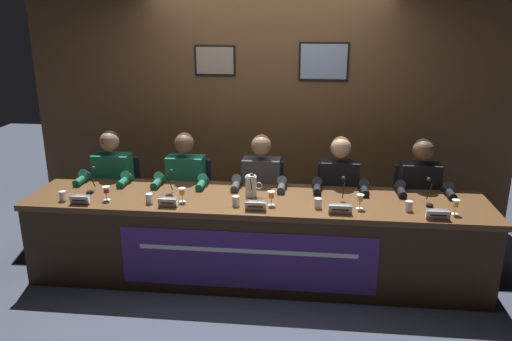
{
  "coord_description": "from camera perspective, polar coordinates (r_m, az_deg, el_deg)",
  "views": [
    {
      "loc": [
        0.45,
        -4.13,
        2.31
      ],
      "look_at": [
        0.0,
        0.0,
        1.0
      ],
      "focal_mm": 35.51,
      "sensor_mm": 36.0,
      "label": 1
    }
  ],
  "objects": [
    {
      "name": "juice_glass_right",
      "position": [
        4.25,
        11.65,
        -3.16
      ],
      "size": [
        0.06,
        0.06,
        0.12
      ],
      "color": "white",
      "rests_on": "conference_table"
    },
    {
      "name": "chair_right",
      "position": [
        5.1,
        9.09,
        -4.5
      ],
      "size": [
        0.44,
        0.44,
        0.88
      ],
      "color": "black",
      "rests_on": "ground_plane"
    },
    {
      "name": "panelist_right",
      "position": [
        4.82,
        9.34,
        -2.34
      ],
      "size": [
        0.51,
        0.48,
        1.21
      ],
      "color": "black",
      "rests_on": "ground_plane"
    },
    {
      "name": "nameplate_far_left",
      "position": [
        4.53,
        -19.24,
        -3.11
      ],
      "size": [
        0.17,
        0.06,
        0.08
      ],
      "color": "white",
      "rests_on": "conference_table"
    },
    {
      "name": "panelist_center",
      "position": [
        4.83,
        0.51,
        -2.04
      ],
      "size": [
        0.51,
        0.48,
        1.21
      ],
      "color": "black",
      "rests_on": "ground_plane"
    },
    {
      "name": "nameplate_center",
      "position": [
        4.15,
        -0.04,
        -4.0
      ],
      "size": [
        0.17,
        0.06,
        0.08
      ],
      "color": "white",
      "rests_on": "conference_table"
    },
    {
      "name": "chair_center",
      "position": [
        5.11,
        0.73,
        -4.22
      ],
      "size": [
        0.44,
        0.44,
        0.88
      ],
      "color": "black",
      "rests_on": "ground_plane"
    },
    {
      "name": "water_cup_far_right",
      "position": [
        4.32,
        16.82,
        -3.9
      ],
      "size": [
        0.06,
        0.06,
        0.08
      ],
      "color": "silver",
      "rests_on": "conference_table"
    },
    {
      "name": "juice_glass_left",
      "position": [
        4.36,
        -8.33,
        -2.45
      ],
      "size": [
        0.06,
        0.06,
        0.12
      ],
      "color": "white",
      "rests_on": "conference_table"
    },
    {
      "name": "panelist_far_left",
      "position": [
        5.18,
        -16.07,
        -1.37
      ],
      "size": [
        0.51,
        0.48,
        1.21
      ],
      "color": "black",
      "rests_on": "ground_plane"
    },
    {
      "name": "chair_far_left",
      "position": [
        5.44,
        -15.06,
        -3.46
      ],
      "size": [
        0.44,
        0.44,
        0.88
      ],
      "color": "black",
      "rests_on": "ground_plane"
    },
    {
      "name": "microphone_center",
      "position": [
        4.37,
        -0.55,
        -2.38
      ],
      "size": [
        0.06,
        0.17,
        0.22
      ],
      "color": "black",
      "rests_on": "conference_table"
    },
    {
      "name": "water_cup_center",
      "position": [
        4.25,
        -2.29,
        -3.51
      ],
      "size": [
        0.06,
        0.06,
        0.08
      ],
      "color": "silver",
      "rests_on": "conference_table"
    },
    {
      "name": "chair_left",
      "position": [
        5.23,
        -7.42,
        -3.87
      ],
      "size": [
        0.44,
        0.44,
        0.88
      ],
      "color": "black",
      "rests_on": "ground_plane"
    },
    {
      "name": "juice_glass_center",
      "position": [
        4.24,
        1.73,
        -2.84
      ],
      "size": [
        0.06,
        0.06,
        0.12
      ],
      "color": "white",
      "rests_on": "conference_table"
    },
    {
      "name": "juice_glass_far_left",
      "position": [
        4.54,
        -16.51,
        -2.2
      ],
      "size": [
        0.06,
        0.06,
        0.12
      ],
      "color": "white",
      "rests_on": "conference_table"
    },
    {
      "name": "water_cup_right",
      "position": [
        4.23,
        7.01,
        -3.74
      ],
      "size": [
        0.06,
        0.06,
        0.08
      ],
      "color": "silver",
      "rests_on": "conference_table"
    },
    {
      "name": "conference_table",
      "position": [
        4.41,
        -0.18,
        -6.4
      ],
      "size": [
        4.01,
        0.83,
        0.75
      ],
      "color": "brown",
      "rests_on": "ground_plane"
    },
    {
      "name": "microphone_left",
      "position": [
        4.54,
        -9.7,
        -1.88
      ],
      "size": [
        0.06,
        0.17,
        0.22
      ],
      "color": "black",
      "rests_on": "conference_table"
    },
    {
      "name": "wall_back_panelled",
      "position": [
        5.54,
        1.47,
        6.96
      ],
      "size": [
        5.21,
        0.14,
        2.6
      ],
      "color": "brown",
      "rests_on": "ground_plane"
    },
    {
      "name": "nameplate_right",
      "position": [
        4.14,
        9.47,
        -4.3
      ],
      "size": [
        0.19,
        0.06,
        0.08
      ],
      "color": "white",
      "rests_on": "conference_table"
    },
    {
      "name": "panelist_far_right",
      "position": [
        4.92,
        18.02,
        -2.57
      ],
      "size": [
        0.51,
        0.48,
        1.21
      ],
      "color": "black",
      "rests_on": "ground_plane"
    },
    {
      "name": "water_cup_left",
      "position": [
        4.39,
        -11.92,
        -3.16
      ],
      "size": [
        0.06,
        0.06,
        0.08
      ],
      "color": "silver",
      "rests_on": "conference_table"
    },
    {
      "name": "juice_glass_far_right",
      "position": [
        4.35,
        21.56,
        -3.56
      ],
      "size": [
        0.06,
        0.06,
        0.12
      ],
      "color": "white",
      "rests_on": "conference_table"
    },
    {
      "name": "water_cup_far_left",
      "position": [
        4.66,
        -20.92,
        -2.75
      ],
      "size": [
        0.06,
        0.06,
        0.08
      ],
      "color": "silver",
      "rests_on": "conference_table"
    },
    {
      "name": "ground_plane",
      "position": [
        4.75,
        0.0,
        -11.63
      ],
      "size": [
        12.0,
        12.0,
        0.0
      ],
      "primitive_type": "plane",
      "color": "#383D4C"
    },
    {
      "name": "panelist_left",
      "position": [
        4.95,
        -8.07,
        -1.72
      ],
      "size": [
        0.51,
        0.48,
        1.21
      ],
      "color": "black",
      "rests_on": "ground_plane"
    },
    {
      "name": "nameplate_left",
      "position": [
        4.29,
        -9.92,
        -3.54
      ],
      "size": [
        0.16,
        0.06,
        0.08
      ],
      "color": "white",
      "rests_on": "conference_table"
    },
    {
      "name": "microphone_far_right",
      "position": [
        4.49,
        18.94,
        -2.8
      ],
      "size": [
        0.06,
        0.17,
        0.22
      ],
      "color": "black",
      "rests_on": "conference_table"
    },
    {
      "name": "microphone_right",
      "position": [
        4.34,
        9.81,
        -2.77
      ],
      "size": [
        0.06,
        0.17,
        0.22
      ],
      "color": "black",
      "rests_on": "conference_table"
    },
    {
      "name": "microphone_far_left",
      "position": [
        4.79,
        -18.1,
        -1.46
      ],
      "size": [
        0.06,
        0.17,
        0.22
      ],
      "color": "black",
      "rests_on": "conference_table"
    },
    {
      "name": "nameplate_far_right",
      "position": [
        4.22,
        19.82,
        -4.69
      ],
      "size": [
        0.18,
        0.06,
        0.08
      ],
      "color": "white",
      "rests_on": "conference_table"
    },
    {
      "name": "water_pitcher_central",
      "position": [
        4.44,
        -0.55,
        -1.74
      ],
      "size": [
        0.15,
        0.1,
        0.21
      ],
      "color": "silver",
      "rests_on": "conference_table"
    },
    {
      "name": "chair_far_right",
      "position": [
        5.19,
        17.32,
        -4.69
      ],
      "size": [
        0.44,
        0.44,
        0.88
      ],
      "color": "black",
      "rests_on": "ground_plane"
    }
  ]
}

